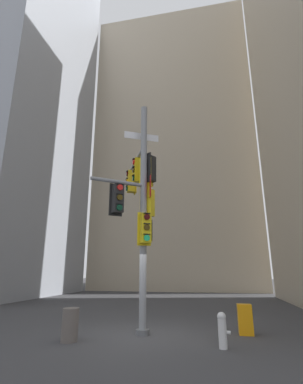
# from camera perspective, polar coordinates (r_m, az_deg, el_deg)

# --- Properties ---
(ground) EXTENTS (120.00, 120.00, 0.00)m
(ground) POSITION_cam_1_polar(r_m,az_deg,el_deg) (10.03, -1.85, -26.90)
(ground) COLOR #38383A
(building_tower_left) EXTENTS (12.77, 12.77, 54.66)m
(building_tower_left) POSITION_cam_1_polar(r_m,az_deg,el_deg) (37.66, -25.54, 28.62)
(building_tower_left) COLOR #9399A3
(building_tower_left) RESTS_ON ground
(building_mid_block) EXTENTS (17.51, 17.51, 32.69)m
(building_mid_block) POSITION_cam_1_polar(r_m,az_deg,el_deg) (39.17, 5.56, 6.10)
(building_mid_block) COLOR tan
(building_mid_block) RESTS_ON ground
(signal_pole_assembly) EXTENTS (2.02, 3.80, 8.16)m
(signal_pole_assembly) POSITION_cam_1_polar(r_m,az_deg,el_deg) (10.52, -2.27, -0.60)
(signal_pole_assembly) COLOR gray
(signal_pole_assembly) RESTS_ON ground
(fire_hydrant) EXTENTS (0.33, 0.23, 0.90)m
(fire_hydrant) POSITION_cam_1_polar(r_m,az_deg,el_deg) (8.53, 14.13, -25.31)
(fire_hydrant) COLOR silver
(fire_hydrant) RESTS_ON ground
(newspaper_box) EXTENTS (0.45, 0.36, 0.92)m
(newspaper_box) POSITION_cam_1_polar(r_m,az_deg,el_deg) (10.37, 18.41, -23.23)
(newspaper_box) COLOR orange
(newspaper_box) RESTS_ON ground
(trash_bin) EXTENTS (0.47, 0.47, 0.91)m
(trash_bin) POSITION_cam_1_polar(r_m,az_deg,el_deg) (9.37, -16.13, -24.36)
(trash_bin) COLOR #59514C
(trash_bin) RESTS_ON ground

